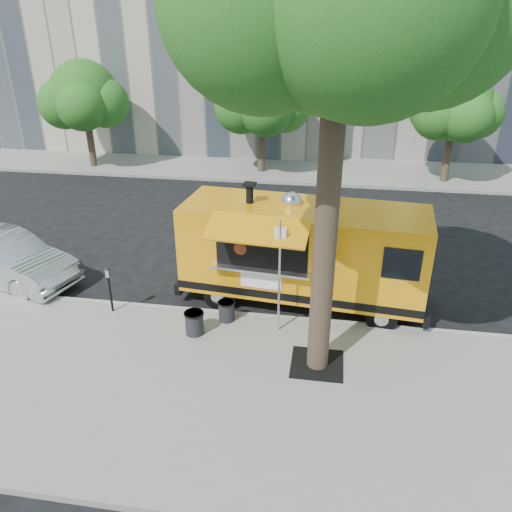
{
  "coord_description": "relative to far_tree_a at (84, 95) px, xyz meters",
  "views": [
    {
      "loc": [
        2.66,
        -12.16,
        7.39
      ],
      "look_at": [
        0.73,
        0.0,
        1.44
      ],
      "focal_mm": 35.0,
      "sensor_mm": 36.0,
      "label": 1
    }
  ],
  "objects": [
    {
      "name": "far_sidewalk",
      "position": [
        10.0,
        1.2,
        -3.7
      ],
      "size": [
        60.0,
        5.0,
        0.15
      ],
      "primitive_type": "cube",
      "color": "gray",
      "rests_on": "ground"
    },
    {
      "name": "curb",
      "position": [
        10.0,
        -13.23,
        -3.7
      ],
      "size": [
        60.0,
        0.14,
        0.16
      ],
      "primitive_type": "cube",
      "color": "#999993",
      "rests_on": "ground"
    },
    {
      "name": "sign_post",
      "position": [
        11.55,
        -13.85,
        -1.93
      ],
      "size": [
        0.28,
        0.06,
        3.0
      ],
      "color": "silver",
      "rests_on": "sidewalk"
    },
    {
      "name": "tree_well",
      "position": [
        12.6,
        -15.1,
        -3.62
      ],
      "size": [
        1.2,
        1.2,
        0.02
      ],
      "primitive_type": "cube",
      "color": "black",
      "rests_on": "sidewalk"
    },
    {
      "name": "sedan",
      "position": [
        3.07,
        -12.3,
        -3.01
      ],
      "size": [
        4.91,
        2.87,
        1.53
      ],
      "primitive_type": "imported",
      "rotation": [
        0.0,
        0.0,
        1.28
      ],
      "color": "#B7BABF",
      "rests_on": "ground"
    },
    {
      "name": "far_tree_c",
      "position": [
        18.0,
        0.1,
        -0.06
      ],
      "size": [
        3.24,
        3.24,
        5.21
      ],
      "color": "#33261C",
      "rests_on": "far_sidewalk"
    },
    {
      "name": "far_tree_b",
      "position": [
        9.0,
        0.4,
        0.06
      ],
      "size": [
        3.6,
        3.6,
        5.5
      ],
      "color": "#33261C",
      "rests_on": "far_sidewalk"
    },
    {
      "name": "parking_meter",
      "position": [
        7.0,
        -13.65,
        -2.79
      ],
      "size": [
        0.11,
        0.11,
        1.33
      ],
      "color": "black",
      "rests_on": "sidewalk"
    },
    {
      "name": "food_truck",
      "position": [
        11.97,
        -12.13,
        -2.19
      ],
      "size": [
        7.02,
        3.48,
        3.38
      ],
      "rotation": [
        0.0,
        0.0,
        -0.1
      ],
      "color": "orange",
      "rests_on": "ground"
    },
    {
      "name": "far_tree_a",
      "position": [
        0.0,
        0.0,
        0.0
      ],
      "size": [
        3.42,
        3.42,
        5.36
      ],
      "color": "#33261C",
      "rests_on": "far_sidewalk"
    },
    {
      "name": "sidewalk",
      "position": [
        10.0,
        -16.3,
        -3.7
      ],
      "size": [
        60.0,
        6.0,
        0.15
      ],
      "primitive_type": "cube",
      "color": "gray",
      "rests_on": "ground"
    },
    {
      "name": "ground",
      "position": [
        10.0,
        -12.3,
        -3.78
      ],
      "size": [
        120.0,
        120.0,
        0.0
      ],
      "primitive_type": "plane",
      "color": "black",
      "rests_on": "ground"
    },
    {
      "name": "trash_bin_right",
      "position": [
        10.16,
        -13.6,
        -3.33
      ],
      "size": [
        0.45,
        0.45,
        0.54
      ],
      "color": "black",
      "rests_on": "sidewalk"
    },
    {
      "name": "trash_bin_left",
      "position": [
        9.49,
        -14.32,
        -3.3
      ],
      "size": [
        0.5,
        0.5,
        0.6
      ],
      "color": "black",
      "rests_on": "sidewalk"
    }
  ]
}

